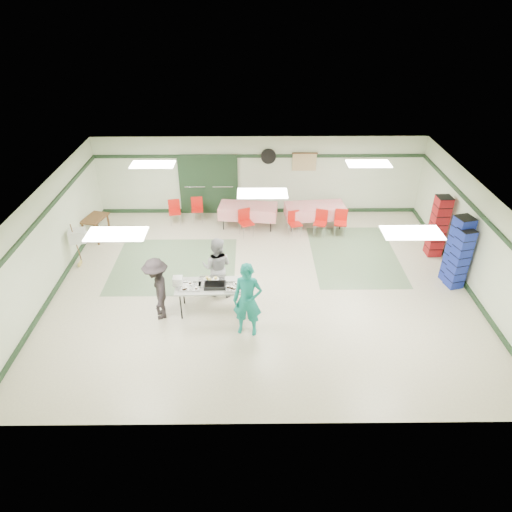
{
  "coord_description": "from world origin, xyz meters",
  "views": [
    {
      "loc": [
        -0.25,
        -10.11,
        7.12
      ],
      "look_at": [
        -0.16,
        -0.3,
        1.1
      ],
      "focal_mm": 32.0,
      "sensor_mm": 36.0,
      "label": 1
    }
  ],
  "objects_px": {
    "chair_b": "(294,221)",
    "crate_stack_blue_b": "(460,259)",
    "volunteer_dark": "(157,289)",
    "serving_table": "(215,287)",
    "chair_loose_b": "(174,209)",
    "volunteer_grey": "(217,267)",
    "chair_loose_a": "(197,207)",
    "printer_table": "(95,221)",
    "broom": "(76,243)",
    "chair_d": "(245,220)",
    "office_printer": "(78,236)",
    "chair_c": "(341,220)",
    "dining_table_a": "(315,210)",
    "volunteer_teal": "(248,300)",
    "chair_a": "(321,220)",
    "crate_stack_blue_a": "(457,250)",
    "dining_table_b": "(248,211)",
    "crate_stack_red": "(438,226)"
  },
  "relations": [
    {
      "from": "volunteer_dark",
      "to": "dining_table_b",
      "type": "xyz_separation_m",
      "value": [
        2.12,
        4.7,
        -0.24
      ]
    },
    {
      "from": "volunteer_dark",
      "to": "chair_c",
      "type": "distance_m",
      "value": 6.55
    },
    {
      "from": "serving_table",
      "to": "crate_stack_blue_b",
      "type": "height_order",
      "value": "crate_stack_blue_b"
    },
    {
      "from": "volunteer_dark",
      "to": "serving_table",
      "type": "bearing_deg",
      "value": 86.06
    },
    {
      "from": "volunteer_grey",
      "to": "chair_loose_b",
      "type": "xyz_separation_m",
      "value": [
        -1.69,
        4.04,
        -0.32
      ]
    },
    {
      "from": "broom",
      "to": "chair_loose_b",
      "type": "bearing_deg",
      "value": 41.38
    },
    {
      "from": "volunteer_teal",
      "to": "chair_loose_b",
      "type": "xyz_separation_m",
      "value": [
        -2.48,
        5.58,
        -0.42
      ]
    },
    {
      "from": "serving_table",
      "to": "chair_d",
      "type": "height_order",
      "value": "chair_d"
    },
    {
      "from": "dining_table_b",
      "to": "chair_loose_b",
      "type": "relative_size",
      "value": 2.37
    },
    {
      "from": "chair_b",
      "to": "crate_stack_blue_b",
      "type": "relative_size",
      "value": 0.47
    },
    {
      "from": "serving_table",
      "to": "chair_loose_b",
      "type": "relative_size",
      "value": 2.31
    },
    {
      "from": "office_printer",
      "to": "crate_stack_blue_b",
      "type": "bearing_deg",
      "value": -19.34
    },
    {
      "from": "volunteer_grey",
      "to": "chair_b",
      "type": "bearing_deg",
      "value": -117.04
    },
    {
      "from": "chair_loose_a",
      "to": "broom",
      "type": "relative_size",
      "value": 0.62
    },
    {
      "from": "office_printer",
      "to": "chair_a",
      "type": "bearing_deg",
      "value": 0.93
    },
    {
      "from": "chair_d",
      "to": "volunteer_grey",
      "type": "bearing_deg",
      "value": -125.52
    },
    {
      "from": "volunteer_grey",
      "to": "office_printer",
      "type": "height_order",
      "value": "volunteer_grey"
    },
    {
      "from": "broom",
      "to": "volunteer_teal",
      "type": "bearing_deg",
      "value": -37.45
    },
    {
      "from": "volunteer_dark",
      "to": "chair_c",
      "type": "relative_size",
      "value": 1.91
    },
    {
      "from": "chair_d",
      "to": "chair_loose_a",
      "type": "height_order",
      "value": "chair_d"
    },
    {
      "from": "printer_table",
      "to": "volunteer_grey",
      "type": "bearing_deg",
      "value": -21.95
    },
    {
      "from": "dining_table_b",
      "to": "crate_stack_blue_a",
      "type": "bearing_deg",
      "value": -23.74
    },
    {
      "from": "volunteer_grey",
      "to": "chair_c",
      "type": "xyz_separation_m",
      "value": [
        3.72,
        3.2,
        -0.3
      ]
    },
    {
      "from": "volunteer_grey",
      "to": "volunteer_dark",
      "type": "bearing_deg",
      "value": 42.71
    },
    {
      "from": "dining_table_b",
      "to": "crate_stack_blue_a",
      "type": "height_order",
      "value": "crate_stack_blue_a"
    },
    {
      "from": "volunteer_teal",
      "to": "volunteer_grey",
      "type": "relative_size",
      "value": 1.12
    },
    {
      "from": "office_printer",
      "to": "serving_table",
      "type": "bearing_deg",
      "value": -41.59
    },
    {
      "from": "crate_stack_red",
      "to": "chair_a",
      "type": "bearing_deg",
      "value": 158.42
    },
    {
      "from": "chair_a",
      "to": "chair_c",
      "type": "height_order",
      "value": "chair_c"
    },
    {
      "from": "dining_table_a",
      "to": "broom",
      "type": "height_order",
      "value": "broom"
    },
    {
      "from": "printer_table",
      "to": "broom",
      "type": "relative_size",
      "value": 0.73
    },
    {
      "from": "volunteer_grey",
      "to": "chair_loose_a",
      "type": "height_order",
      "value": "volunteer_grey"
    },
    {
      "from": "volunteer_teal",
      "to": "office_printer",
      "type": "height_order",
      "value": "volunteer_teal"
    },
    {
      "from": "dining_table_b",
      "to": "chair_c",
      "type": "relative_size",
      "value": 2.29
    },
    {
      "from": "volunteer_teal",
      "to": "dining_table_a",
      "type": "distance_m",
      "value": 5.74
    },
    {
      "from": "chair_b",
      "to": "office_printer",
      "type": "height_order",
      "value": "office_printer"
    },
    {
      "from": "volunteer_grey",
      "to": "dining_table_a",
      "type": "distance_m",
      "value": 4.8
    },
    {
      "from": "dining_table_a",
      "to": "chair_a",
      "type": "height_order",
      "value": "chair_a"
    },
    {
      "from": "dining_table_a",
      "to": "chair_c",
      "type": "relative_size",
      "value": 2.34
    },
    {
      "from": "crate_stack_blue_b",
      "to": "office_printer",
      "type": "xyz_separation_m",
      "value": [
        -10.3,
        1.21,
        0.06
      ]
    },
    {
      "from": "volunteer_grey",
      "to": "chair_loose_a",
      "type": "bearing_deg",
      "value": -69.21
    },
    {
      "from": "chair_loose_b",
      "to": "crate_stack_blue_b",
      "type": "xyz_separation_m",
      "value": [
        7.99,
        -3.77,
        0.36
      ]
    },
    {
      "from": "chair_c",
      "to": "office_printer",
      "type": "bearing_deg",
      "value": -157.29
    },
    {
      "from": "dining_table_b",
      "to": "chair_d",
      "type": "relative_size",
      "value": 2.21
    },
    {
      "from": "volunteer_teal",
      "to": "office_printer",
      "type": "distance_m",
      "value": 5.66
    },
    {
      "from": "crate_stack_blue_a",
      "to": "office_printer",
      "type": "distance_m",
      "value": 10.35
    },
    {
      "from": "volunteer_grey",
      "to": "crate_stack_blue_a",
      "type": "relative_size",
      "value": 0.84
    },
    {
      "from": "serving_table",
      "to": "chair_b",
      "type": "distance_m",
      "value": 4.52
    },
    {
      "from": "chair_loose_b",
      "to": "crate_stack_blue_a",
      "type": "height_order",
      "value": "crate_stack_blue_a"
    },
    {
      "from": "serving_table",
      "to": "chair_c",
      "type": "height_order",
      "value": "chair_c"
    }
  ]
}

